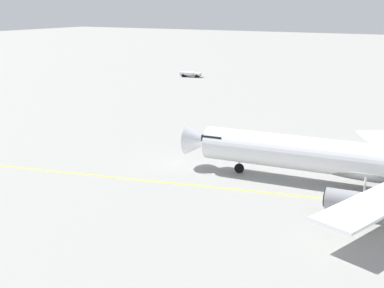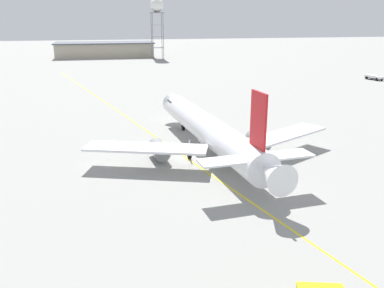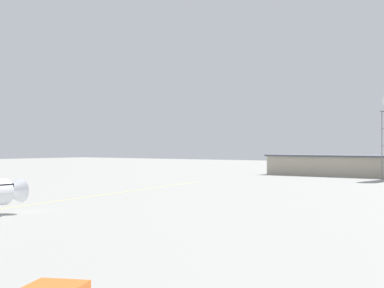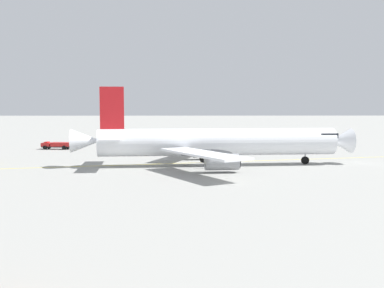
% 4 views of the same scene
% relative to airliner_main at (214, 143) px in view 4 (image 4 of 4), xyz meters
% --- Properties ---
extents(ground_plane, '(600.00, 600.00, 0.00)m').
position_rel_airliner_main_xyz_m(ground_plane, '(2.85, 0.91, -3.05)').
color(ground_plane, gray).
extents(airliner_main, '(33.42, 38.95, 10.74)m').
position_rel_airliner_main_xyz_m(airliner_main, '(0.00, 0.00, 0.00)').
color(airliner_main, white).
rests_on(airliner_main, ground_plane).
extents(ops_pickup_truck, '(2.71, 5.64, 1.41)m').
position_rel_airliner_main_xyz_m(ops_pickup_truck, '(24.50, 27.98, -2.24)').
color(ops_pickup_truck, '#232326').
rests_on(ops_pickup_truck, ground_plane).
extents(taxiway_centreline, '(42.39, 177.79, 0.01)m').
position_rel_airliner_main_xyz_m(taxiway_centreline, '(5.10, -6.12, -3.04)').
color(taxiway_centreline, yellow).
rests_on(taxiway_centreline, ground_plane).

